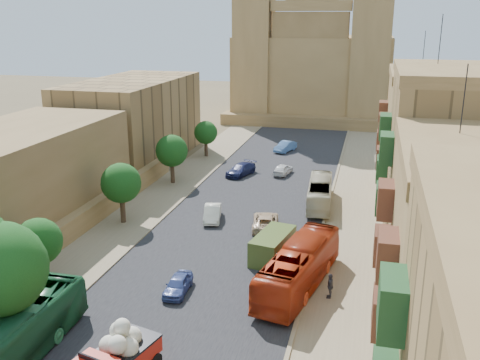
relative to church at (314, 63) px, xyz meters
The scene contains 26 objects.
road_surface 49.54m from the church, 90.00° to the right, with size 14.00×140.00×0.01m, color black.
sidewalk_east 50.44m from the church, 78.94° to the right, with size 5.00×140.00×0.01m, color #817054.
sidewalk_west 50.44m from the church, 101.06° to the right, with size 5.00×140.00×0.01m, color #817054.
kerb_east 50.02m from the church, 81.81° to the right, with size 0.25×140.00×0.12m, color #817054.
kerb_west 50.02m from the church, 98.19° to the right, with size 0.25×140.00×0.12m, color #817054.
townhouse_b 69.58m from the church, 76.73° to the right, with size 9.00×14.00×14.90m.
townhouse_c 56.00m from the church, 73.43° to the right, with size 9.00×14.00×17.40m.
townhouse_d 42.84m from the church, 68.07° to the right, with size 9.00×14.00×15.90m.
west_wall 60.55m from the church, 102.04° to the right, with size 1.00×40.00×1.80m, color olive.
west_building_mid 39.27m from the church, 117.48° to the right, with size 10.00×22.00×10.00m, color olive.
church is the anchor object (origin of this frame).
street_tree_a 67.66m from the church, 98.54° to the right, with size 3.11×3.11×4.78m.
street_tree_b 55.84m from the church, 100.38° to the right, with size 3.46×3.46×5.32m.
street_tree_c 44.18m from the church, 103.21° to the right, with size 3.43×3.43×5.28m.
street_tree_d 32.85m from the church, 108.09° to the right, with size 2.97×2.97×4.57m.
olive_pickup 59.37m from the church, 86.10° to the right, with size 2.87×4.99×1.94m.
bus_green_north 74.88m from the church, 95.01° to the right, with size 2.43×10.37×2.89m, color #206438.
bus_red_east 63.49m from the church, 84.08° to the right, with size 2.49×10.65×2.97m, color #AB2D11.
bus_cream_east 47.21m from the church, 82.38° to the right, with size 2.08×8.90×2.48m, color beige.
car_blue_a 65.84m from the church, 90.88° to the right, with size 1.35×3.36×1.14m, color #3C4F93.
car_white_a 53.04m from the church, 92.86° to the right, with size 1.38×3.94×1.30m, color silver.
car_cream 53.80m from the church, 87.49° to the right, with size 2.13×4.61×1.28m, color #D2B28E.
car_dkblue 39.19m from the church, 95.35° to the right, with size 1.84×4.53×1.31m, color #181E48.
car_white_b 37.65m from the church, 88.39° to the right, with size 1.44×3.58×1.22m, color silver.
car_blue_b 27.19m from the church, 91.11° to the right, with size 1.42×4.07×1.34m, color #4E79B7.
pedestrian_c 64.69m from the church, 82.26° to the right, with size 0.98×0.41×1.68m, color #393740.
Camera 1 is at (10.45, -15.83, 17.14)m, focal length 40.00 mm.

